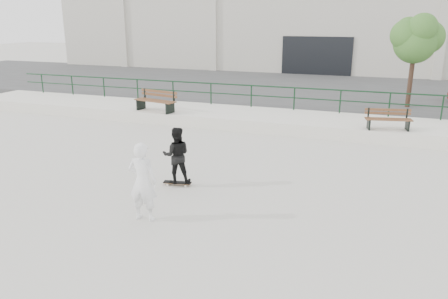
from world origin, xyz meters
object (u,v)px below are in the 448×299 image
at_px(tree, 416,37).
at_px(seated_skater, 143,182).
at_px(standing_skater, 176,155).
at_px(skateboard, 177,183).
at_px(bench_right, 388,119).
at_px(bench_left, 156,101).

bearing_deg(tree, seated_skater, -114.05).
bearing_deg(standing_skater, tree, -142.71).
relative_size(skateboard, seated_skater, 0.43).
relative_size(skateboard, standing_skater, 0.51).
distance_m(tree, standing_skater, 13.42).
bearing_deg(bench_right, standing_skater, -141.37).
bearing_deg(seated_skater, bench_right, -124.38).
xyz_separation_m(bench_right, standing_skater, (-5.44, -6.63, 0.00)).
bearing_deg(standing_skater, bench_left, -81.49).
bearing_deg(bench_left, bench_right, 11.88).
height_order(standing_skater, seated_skater, seated_skater).
distance_m(standing_skater, seated_skater, 2.21).
height_order(bench_right, tree, tree).
relative_size(bench_left, standing_skater, 1.33).
xyz_separation_m(bench_left, skateboard, (4.21, -6.65, -0.88)).
relative_size(bench_right, tree, 0.41).
bearing_deg(bench_left, seated_skater, -51.37).
distance_m(bench_right, skateboard, 8.62).
bearing_deg(standing_skater, seated_skater, 71.99).
relative_size(tree, standing_skater, 2.67).
bearing_deg(bench_right, skateboard, -141.37).
height_order(skateboard, seated_skater, seated_skater).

